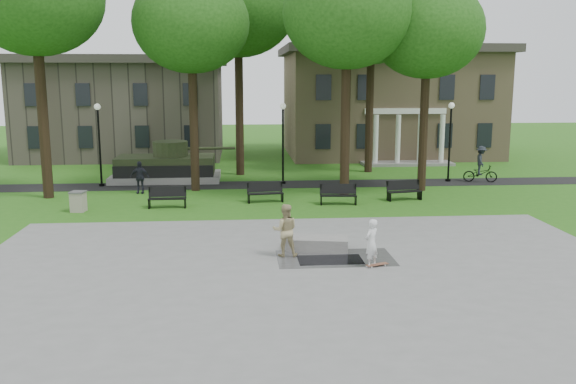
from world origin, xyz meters
The scene contains 26 objects.
ground centered at (0.00, 0.00, 0.00)m, with size 120.00×120.00×0.00m, color #275E16.
plaza centered at (0.00, -5.00, 0.01)m, with size 22.00×16.00×0.02m, color gray.
footpath centered at (0.00, 12.00, 0.01)m, with size 44.00×2.60×0.01m, color black.
building_right centered at (10.00, 26.00, 4.34)m, with size 17.00×12.00×8.60m.
building_left centered at (-11.00, 26.50, 3.60)m, with size 15.00×10.00×7.20m, color #4C443D.
tree_1 centered at (-4.50, 10.50, 8.95)m, with size 6.20×6.20×11.63m.
tree_2 centered at (3.50, 8.50, 9.32)m, with size 6.60×6.60×12.16m.
tree_3 centered at (8.00, 9.50, 8.60)m, with size 6.00×6.00×11.19m.
tree_4 centered at (-2.00, 16.00, 10.39)m, with size 7.20×7.20×13.50m.
tree_5 centered at (6.50, 16.50, 9.67)m, with size 6.40×6.40×12.44m.
lamp_left centered at (-10.00, 12.30, 2.79)m, with size 0.36×0.36×4.73m.
lamp_mid centered at (0.50, 12.30, 2.79)m, with size 0.36×0.36×4.73m.
lamp_right centered at (10.50, 12.30, 2.79)m, with size 0.36×0.36×4.73m.
tank_monument centered at (-6.46, 14.00, 0.86)m, with size 7.45×3.40×2.40m.
puddle centered at (0.98, -3.26, 0.02)m, with size 2.20×1.20×0.00m, color black.
concrete_block centered at (0.71, -1.93, 0.24)m, with size 2.20×1.00×0.45m, color gray.
skateboard centered at (2.42, -4.10, 0.06)m, with size 0.78×0.20×0.07m, color brown.
skateboarder centered at (2.21, -4.08, 0.82)m, with size 0.58×0.38×1.60m, color silver.
friend_watching centered at (-0.52, -2.64, 0.94)m, with size 0.90×0.70×1.84m, color tan.
pedestrian_walker centered at (-7.43, 9.87, 0.88)m, with size 1.03×0.43×1.75m, color black.
cyclist centered at (12.33, 11.92, 0.89)m, with size 2.07×1.23×2.17m.
park_bench_0 centered at (-5.53, 5.99, 0.52)m, with size 1.80×0.52×1.00m.
park_bench_1 centered at (-0.78, 6.95, 0.52)m, with size 1.84×0.73×1.00m.
park_bench_2 centered at (2.77, 6.09, 0.52)m, with size 1.83×0.66×1.00m.
park_bench_3 centered at (6.31, 6.90, 0.52)m, with size 1.85×0.83×1.00m.
trash_bin centered at (-9.57, 5.39, 0.49)m, with size 0.76×0.76×0.96m.
Camera 1 is at (-2.07, -23.08, 6.11)m, focal length 38.00 mm.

